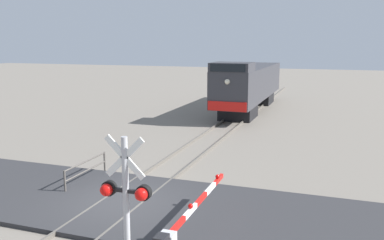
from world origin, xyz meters
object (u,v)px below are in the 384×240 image
(crossing_gate, at_px, (177,237))
(guard_railing, at_px, (86,168))
(locomotive, at_px, (250,84))
(crossing_signal, at_px, (126,200))

(crossing_gate, bearing_deg, guard_railing, 141.15)
(crossing_gate, height_order, guard_railing, crossing_gate)
(crossing_gate, relative_size, guard_railing, 1.88)
(locomotive, xyz_separation_m, crossing_signal, (2.66, -26.26, 0.06))
(locomotive, height_order, crossing_signal, locomotive)
(crossing_signal, relative_size, crossing_gate, 0.68)
(locomotive, relative_size, crossing_gate, 2.84)
(guard_railing, bearing_deg, locomotive, 83.03)
(crossing_gate, distance_m, guard_railing, 7.39)
(locomotive, bearing_deg, crossing_gate, -82.45)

